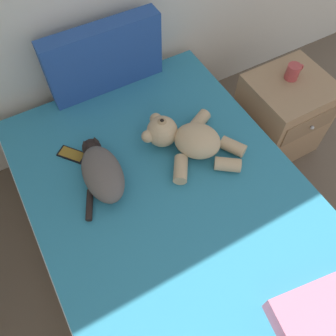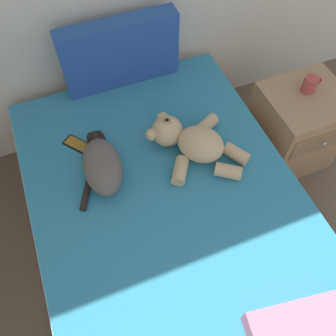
{
  "view_description": "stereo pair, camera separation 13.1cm",
  "coord_description": "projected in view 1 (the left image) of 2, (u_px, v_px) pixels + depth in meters",
  "views": [
    {
      "loc": [
        0.75,
        2.11,
        2.04
      ],
      "look_at": [
        1.23,
        2.96,
        0.55
      ],
      "focal_mm": 37.46,
      "sensor_mm": 36.0,
      "label": 1
    },
    {
      "loc": [
        0.87,
        2.06,
        2.04
      ],
      "look_at": [
        1.23,
        2.96,
        0.55
      ],
      "focal_mm": 37.46,
      "sensor_mm": 36.0,
      "label": 2
    }
  ],
  "objects": [
    {
      "name": "throw_pillow",
      "position": [
        328.0,
        319.0,
        1.36
      ],
      "size": [
        0.44,
        0.34,
        0.11
      ],
      "primitive_type": "cube",
      "rotation": [
        0.0,
        0.0,
        -0.15
      ],
      "color": "#D1728C",
      "rests_on": "bed"
    },
    {
      "name": "bed",
      "position": [
        178.0,
        230.0,
        1.91
      ],
      "size": [
        1.35,
        2.03,
        0.52
      ],
      "color": "#9E7A56",
      "rests_on": "ground_plane"
    },
    {
      "name": "teddy_bear",
      "position": [
        187.0,
        139.0,
        1.82
      ],
      "size": [
        0.48,
        0.5,
        0.18
      ],
      "color": "tan",
      "rests_on": "bed"
    },
    {
      "name": "patterned_cushion",
      "position": [
        104.0,
        58.0,
        1.98
      ],
      "size": [
        0.68,
        0.11,
        0.4
      ],
      "color": "#264C99",
      "rests_on": "bed"
    },
    {
      "name": "cell_phone",
      "position": [
        72.0,
        154.0,
        1.85
      ],
      "size": [
        0.15,
        0.16,
        0.01
      ],
      "color": "black",
      "rests_on": "bed"
    },
    {
      "name": "cat",
      "position": [
        101.0,
        171.0,
        1.72
      ],
      "size": [
        0.28,
        0.42,
        0.15
      ],
      "color": "#59514C",
      "rests_on": "bed"
    },
    {
      "name": "mug",
      "position": [
        293.0,
        72.0,
        2.08
      ],
      "size": [
        0.12,
        0.08,
        0.09
      ],
      "color": "#B23F3F",
      "rests_on": "nightstand"
    },
    {
      "name": "nightstand",
      "position": [
        281.0,
        115.0,
        2.33
      ],
      "size": [
        0.48,
        0.47,
        0.57
      ],
      "color": "#9E7A56",
      "rests_on": "ground_plane"
    }
  ]
}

